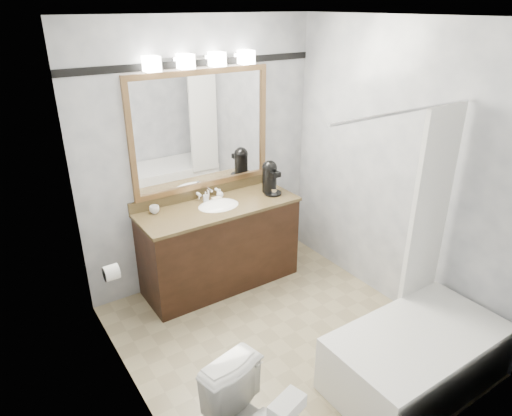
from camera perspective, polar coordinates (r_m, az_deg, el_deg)
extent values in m
cube|color=#988A67|center=(4.00, 3.16, -16.01)|extent=(2.40, 2.60, 0.01)
cube|color=white|center=(3.05, 4.32, 22.83)|extent=(2.40, 2.60, 0.01)
cube|color=silver|center=(4.37, -6.76, 6.41)|extent=(2.40, 0.01, 2.50)
cube|color=silver|center=(2.54, 21.85, -9.21)|extent=(2.40, 0.01, 2.50)
cube|color=silver|center=(2.84, -16.26, -4.74)|extent=(0.01, 2.60, 2.50)
cube|color=silver|center=(4.12, 17.18, 4.38)|extent=(0.01, 2.60, 2.50)
cube|color=black|center=(4.47, -4.52, -4.84)|extent=(1.50, 0.55, 0.82)
cube|color=olive|center=(4.28, -4.70, 0.14)|extent=(1.53, 0.58, 0.03)
cube|color=olive|center=(4.47, -6.42, 2.08)|extent=(1.53, 0.03, 0.10)
ellipsoid|color=white|center=(4.28, -4.69, -0.04)|extent=(0.44, 0.34, 0.14)
cube|color=olive|center=(4.18, -7.13, 16.49)|extent=(1.40, 0.04, 0.05)
cube|color=olive|center=(4.44, -6.44, 2.95)|extent=(1.40, 0.04, 0.05)
cube|color=olive|center=(4.03, -15.39, 7.89)|extent=(0.05, 0.04, 1.00)
cube|color=olive|center=(4.61, 0.82, 10.76)|extent=(0.05, 0.04, 1.00)
cube|color=white|center=(4.28, -6.80, 9.53)|extent=(1.30, 0.01, 1.00)
cube|color=silver|center=(4.15, -7.16, 18.19)|extent=(0.90, 0.05, 0.03)
cube|color=white|center=(3.93, -12.92, 17.15)|extent=(0.12, 0.12, 0.12)
cube|color=white|center=(4.04, -8.79, 17.65)|extent=(0.12, 0.12, 0.12)
cube|color=white|center=(4.18, -4.89, 18.05)|extent=(0.12, 0.12, 0.12)
cube|color=white|center=(4.33, -1.24, 18.34)|extent=(0.12, 0.12, 0.12)
cube|color=black|center=(4.18, -7.28, 17.53)|extent=(2.40, 0.01, 0.06)
cube|color=white|center=(3.68, 19.34, -17.22)|extent=(1.30, 0.72, 0.45)
cylinder|color=silver|center=(3.10, 18.23, 11.41)|extent=(1.30, 0.02, 0.02)
cube|color=white|center=(3.66, 20.95, 0.00)|extent=(0.40, 0.04, 1.55)
cylinder|color=white|center=(3.68, -17.64, -7.69)|extent=(0.11, 0.12, 0.12)
cube|color=white|center=(2.48, 3.91, -23.52)|extent=(0.22, 0.15, 0.08)
cylinder|color=black|center=(4.51, 2.10, 1.86)|extent=(0.17, 0.17, 0.02)
cylinder|color=black|center=(4.51, 1.69, 3.55)|extent=(0.14, 0.14, 0.25)
sphere|color=black|center=(4.46, 1.71, 5.05)|extent=(0.15, 0.15, 0.15)
cube|color=black|center=(4.42, 2.29, 4.25)|extent=(0.10, 0.10, 0.05)
cylinder|color=silver|center=(4.48, 2.25, 2.12)|extent=(0.06, 0.06, 0.06)
imported|color=white|center=(4.19, -12.59, -0.19)|extent=(0.10, 0.10, 0.07)
imported|color=white|center=(4.34, -6.30, 1.39)|extent=(0.05, 0.06, 0.10)
imported|color=white|center=(4.43, -4.54, 1.85)|extent=(0.07, 0.07, 0.09)
cube|color=beige|center=(4.38, -4.94, 1.16)|extent=(0.09, 0.06, 0.03)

